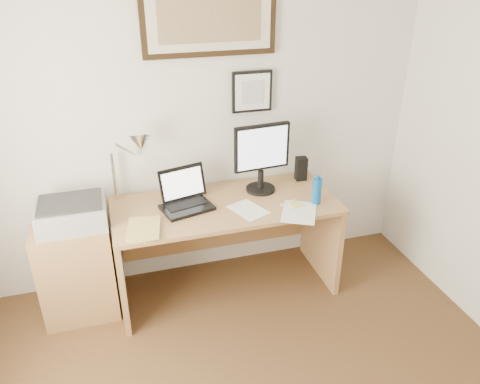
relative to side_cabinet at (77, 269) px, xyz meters
name	(u,v)px	position (x,y,z in m)	size (l,w,h in m)	color
wall_back	(192,122)	(0.92, 0.32, 0.89)	(3.50, 0.02, 2.50)	silver
side_cabinet	(77,269)	(0.00, 0.00, 0.00)	(0.50, 0.40, 0.73)	#9D7041
water_bottle	(317,191)	(1.69, -0.22, 0.48)	(0.07, 0.07, 0.19)	#0B4E9B
bottle_cap	(318,178)	(1.69, -0.22, 0.59)	(0.03, 0.03, 0.02)	#0B4E9B
speaker	(301,169)	(1.74, 0.17, 0.48)	(0.08, 0.07, 0.19)	black
paper_sheet_a	(248,210)	(1.20, -0.18, 0.39)	(0.19, 0.27, 0.00)	white
paper_sheet_b	(299,212)	(1.52, -0.32, 0.39)	(0.22, 0.32, 0.00)	white
sticky_pad	(296,205)	(1.54, -0.22, 0.39)	(0.09, 0.09, 0.01)	#E1D66A
marker_pen	(289,203)	(1.50, -0.18, 0.39)	(0.02, 0.02, 0.14)	white
book	(127,230)	(0.37, -0.23, 0.40)	(0.21, 0.29, 0.02)	tan
desk	(223,226)	(1.07, 0.04, 0.15)	(1.60, 0.70, 0.75)	#9D7041
laptop	(185,199)	(0.79, 0.00, 0.44)	(0.39, 0.37, 0.26)	black
lcd_monitor	(262,155)	(1.38, 0.07, 0.68)	(0.42, 0.22, 0.52)	black
printer	(72,213)	(0.03, -0.02, 0.45)	(0.44, 0.34, 0.18)	#9E9EA0
desk_lamp	(138,145)	(0.51, 0.13, 0.82)	(0.29, 0.27, 0.53)	silver
picture_large	(210,20)	(1.07, 0.29, 1.59)	(0.92, 0.04, 0.47)	black
picture_small	(252,92)	(1.37, 0.29, 1.09)	(0.30, 0.03, 0.30)	black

